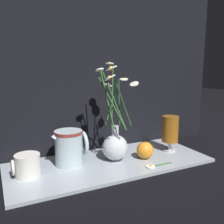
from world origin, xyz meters
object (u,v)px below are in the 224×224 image
ceramic_pitcher (70,146)px  orange_fruit (145,150)px  tea_glass (171,130)px  vase_with_flowers (115,143)px  yellow_mug (27,165)px

ceramic_pitcher → orange_fruit: size_ratio=1.87×
tea_glass → orange_fruit: size_ratio=2.04×
vase_with_flowers → yellow_mug: 0.35m
ceramic_pitcher → tea_glass: 0.46m
tea_glass → vase_with_flowers: bearing=178.3°
yellow_mug → ceramic_pitcher: size_ratio=0.67×
ceramic_pitcher → vase_with_flowers: bearing=-12.1°
ceramic_pitcher → orange_fruit: ceramic_pitcher is taller
tea_glass → orange_fruit: 0.17m
tea_glass → orange_fruit: (-0.15, -0.03, -0.06)m
yellow_mug → tea_glass: bearing=-0.9°
yellow_mug → ceramic_pitcher: ceramic_pitcher is taller
yellow_mug → tea_glass: (0.62, -0.01, 0.06)m
vase_with_flowers → yellow_mug: size_ratio=4.05×
vase_with_flowers → ceramic_pitcher: (-0.18, 0.04, 0.00)m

